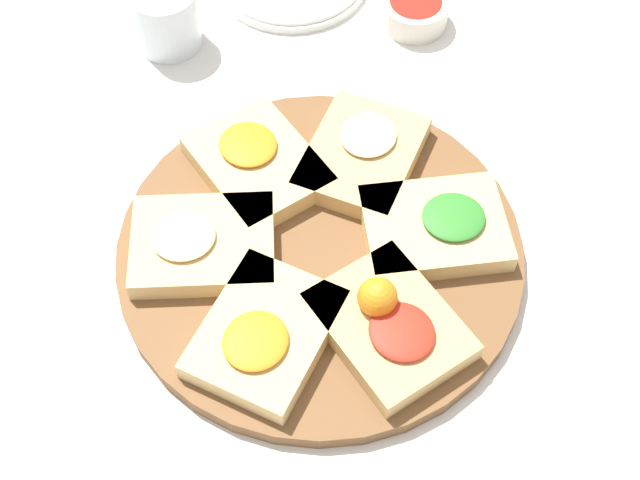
# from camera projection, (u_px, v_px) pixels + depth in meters

# --- Properties ---
(ground_plane) EXTENTS (3.00, 3.00, 0.00)m
(ground_plane) POSITION_uv_depth(u_px,v_px,m) (320.00, 256.00, 0.90)
(ground_plane) COLOR silver
(serving_board) EXTENTS (0.41, 0.41, 0.02)m
(serving_board) POSITION_uv_depth(u_px,v_px,m) (320.00, 251.00, 0.89)
(serving_board) COLOR brown
(serving_board) RESTS_ON ground_plane
(focaccia_slice_0) EXTENTS (0.13, 0.15, 0.03)m
(focaccia_slice_0) POSITION_uv_depth(u_px,v_px,m) (202.00, 244.00, 0.87)
(focaccia_slice_0) COLOR #DBB775
(focaccia_slice_0) RESTS_ON serving_board
(focaccia_slice_1) EXTENTS (0.18, 0.17, 0.03)m
(focaccia_slice_1) POSITION_uv_depth(u_px,v_px,m) (265.00, 334.00, 0.82)
(focaccia_slice_1) COLOR #DBB775
(focaccia_slice_1) RESTS_ON serving_board
(focaccia_slice_2) EXTENTS (0.17, 0.15, 0.05)m
(focaccia_slice_2) POSITION_uv_depth(u_px,v_px,m) (389.00, 323.00, 0.82)
(focaccia_slice_2) COLOR tan
(focaccia_slice_2) RESTS_ON serving_board
(focaccia_slice_3) EXTENTS (0.12, 0.15, 0.03)m
(focaccia_slice_3) POSITION_uv_depth(u_px,v_px,m) (436.00, 227.00, 0.88)
(focaccia_slice_3) COLOR #DBB775
(focaccia_slice_3) RESTS_ON serving_board
(focaccia_slice_4) EXTENTS (0.18, 0.17, 0.03)m
(focaccia_slice_4) POSITION_uv_depth(u_px,v_px,m) (362.00, 154.00, 0.93)
(focaccia_slice_4) COLOR tan
(focaccia_slice_4) RESTS_ON serving_board
(focaccia_slice_5) EXTENTS (0.17, 0.15, 0.03)m
(focaccia_slice_5) POSITION_uv_depth(u_px,v_px,m) (257.00, 163.00, 0.93)
(focaccia_slice_5) COLOR #DBB775
(focaccia_slice_5) RESTS_ON serving_board
(water_glass) EXTENTS (0.08, 0.08, 0.08)m
(water_glass) POSITION_uv_depth(u_px,v_px,m) (166.00, 18.00, 1.04)
(water_glass) COLOR silver
(water_glass) RESTS_ON ground_plane
(dipping_bowl) EXTENTS (0.08, 0.08, 0.03)m
(dipping_bowl) POSITION_uv_depth(u_px,v_px,m) (415.00, 11.00, 1.07)
(dipping_bowl) COLOR silver
(dipping_bowl) RESTS_ON ground_plane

